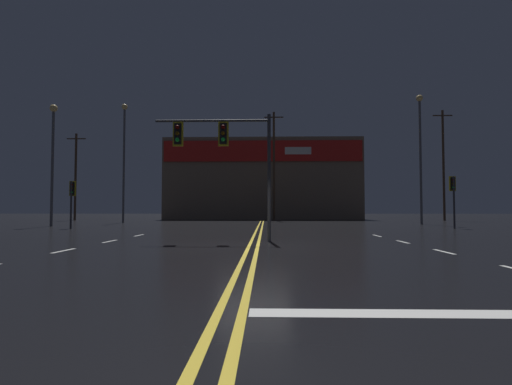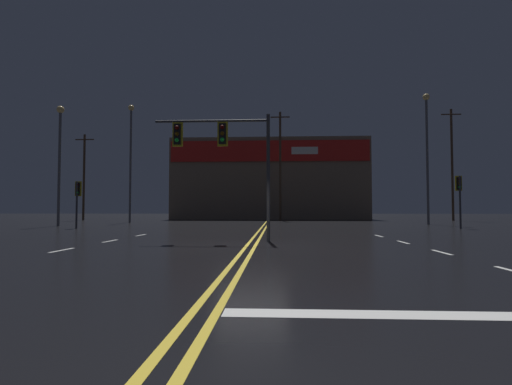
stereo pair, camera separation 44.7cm
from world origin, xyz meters
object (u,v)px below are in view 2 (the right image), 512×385
at_px(traffic_signal_corner_northwest, 78,194).
at_px(streetlight_far_right, 60,149).
at_px(traffic_signal_median, 220,144).
at_px(streetlight_near_left, 427,142).
at_px(streetlight_far_median, 131,149).
at_px(traffic_signal_corner_northeast, 459,190).

distance_m(traffic_signal_corner_northwest, streetlight_far_right, 6.05).
height_order(traffic_signal_median, streetlight_near_left, streetlight_near_left).
distance_m(traffic_signal_median, streetlight_far_median, 24.73).
relative_size(traffic_signal_corner_northwest, streetlight_near_left, 0.28).
relative_size(traffic_signal_median, streetlight_far_median, 0.45).
bearing_deg(traffic_signal_corner_northwest, traffic_signal_median, -42.16).
bearing_deg(streetlight_near_left, streetlight_far_median, 172.35).
relative_size(traffic_signal_corner_northeast, streetlight_far_median, 0.31).
bearing_deg(traffic_signal_corner_northwest, traffic_signal_corner_northeast, 2.18).
xyz_separation_m(streetlight_near_left, streetlight_far_right, (-29.16, -4.46, -0.99)).
relative_size(traffic_signal_corner_northeast, traffic_signal_corner_northwest, 1.11).
height_order(streetlight_near_left, streetlight_far_median, streetlight_far_median).
relative_size(streetlight_near_left, streetlight_far_median, 0.97).
xyz_separation_m(traffic_signal_corner_northwest, streetlight_far_right, (-3.30, 3.57, 3.59)).
xyz_separation_m(traffic_signal_median, streetlight_near_left, (14.89, 17.95, 2.99)).
height_order(streetlight_near_left, streetlight_far_right, streetlight_near_left).
bearing_deg(streetlight_near_left, traffic_signal_corner_northeast, -94.97).
bearing_deg(streetlight_far_right, traffic_signal_median, -43.41).
xyz_separation_m(traffic_signal_median, streetlight_far_median, (-11.75, 21.53, 3.17)).
bearing_deg(streetlight_near_left, traffic_signal_median, -129.68).
xyz_separation_m(streetlight_near_left, streetlight_far_median, (-26.64, 3.58, 0.19)).
distance_m(traffic_signal_corner_northeast, streetlight_far_median, 28.48).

